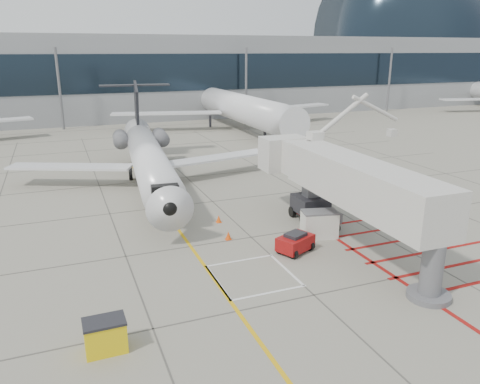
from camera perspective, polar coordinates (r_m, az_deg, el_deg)
name	(u,v)px	position (r m, az deg, el deg)	size (l,w,h in m)	color
ground_plane	(278,262)	(27.06, 4.71, -8.54)	(260.00, 260.00, 0.00)	gray
regional_jet	(151,147)	(38.71, -10.85, 5.45)	(24.83, 31.31, 8.21)	silver
jet_bridge	(360,192)	(28.22, 14.40, -0.04)	(8.60, 18.15, 7.26)	silver
pushback_tug	(295,242)	(28.24, 6.76, -6.06)	(2.18, 1.36, 1.27)	maroon
spill_bin	(105,335)	(20.25, -16.10, -16.45)	(1.61, 1.07, 1.39)	yellow
baggage_cart	(324,221)	(31.84, 10.19, -3.48)	(2.06, 1.30, 1.30)	#545358
ground_power_unit	(319,224)	(30.56, 9.65, -3.88)	(2.21, 1.29, 1.75)	silver
cone_nose	(228,235)	(29.94, -1.43, -5.32)	(0.40, 0.40, 0.55)	#E1450B
cone_side	(219,219)	(32.88, -2.62, -3.29)	(0.37, 0.37, 0.52)	#F2510C
terminal_building	(167,75)	(94.32, -8.87, 13.95)	(180.00, 28.00, 14.00)	gray
terminal_glass_band	(186,72)	(80.65, -6.59, 14.27)	(180.00, 0.10, 6.00)	black
terminal_dome	(418,39)	(122.45, 20.88, 17.02)	(40.00, 28.00, 28.00)	black
bg_aircraft_c	(233,88)	(72.68, -0.91, 12.55)	(36.23, 40.26, 12.08)	silver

